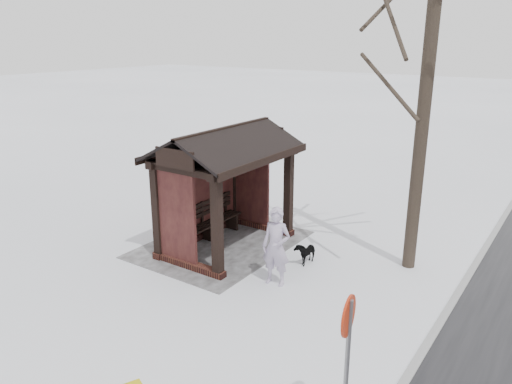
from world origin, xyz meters
TOP-DOWN VIEW (x-y plane):
  - ground at (0.00, 0.00)m, footprint 120.00×120.00m
  - kerb at (0.00, 5.50)m, footprint 120.00×0.15m
  - trampled_patch at (0.00, -0.20)m, footprint 4.20×3.20m
  - bus_shelter at (0.00, -0.16)m, footprint 3.60×2.40m
  - pedestrian at (1.00, 2.09)m, footprint 0.51×0.69m
  - dog at (-0.29, 2.11)m, footprint 0.65×0.30m
  - road_sign at (4.19, 5.16)m, footprint 0.54×0.11m

SIDE VIEW (x-z plane):
  - ground at x=0.00m, z-range 0.00..0.00m
  - trampled_patch at x=0.00m, z-range 0.00..0.02m
  - kerb at x=0.00m, z-range -0.02..0.04m
  - dog at x=-0.29m, z-range 0.00..0.55m
  - pedestrian at x=1.00m, z-range 0.00..1.74m
  - road_sign at x=4.19m, z-range 0.49..2.62m
  - bus_shelter at x=0.00m, z-range 0.62..3.71m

